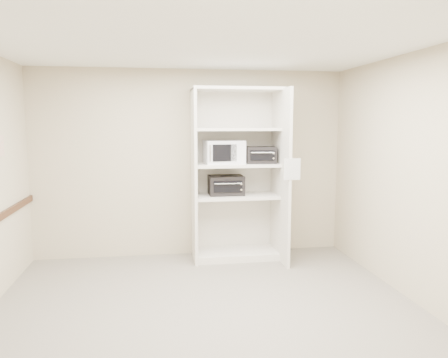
{
  "coord_description": "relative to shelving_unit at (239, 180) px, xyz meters",
  "views": [
    {
      "loc": [
        -0.5,
        -4.34,
        1.94
      ],
      "look_at": [
        0.38,
        1.25,
        1.21
      ],
      "focal_mm": 35.0,
      "sensor_mm": 36.0,
      "label": 1
    }
  ],
  "objects": [
    {
      "name": "paper_sign",
      "position": [
        0.58,
        -0.63,
        0.21
      ],
      "size": [
        0.21,
        0.01,
        0.27
      ],
      "primitive_type": "cube",
      "rotation": [
        0.0,
        0.0,
        0.02
      ],
      "color": "white",
      "rests_on": "shelving_unit"
    },
    {
      "name": "shelving_unit",
      "position": [
        0.0,
        0.0,
        0.0
      ],
      "size": [
        1.24,
        0.92,
        2.42
      ],
      "color": "silver",
      "rests_on": "floor"
    },
    {
      "name": "floor",
      "position": [
        -0.67,
        -1.7,
        -1.13
      ],
      "size": [
        4.5,
        4.0,
        0.01
      ],
      "primitive_type": "cube",
      "color": "slate",
      "rests_on": "ground"
    },
    {
      "name": "toaster_oven_upper",
      "position": [
        0.3,
        -0.03,
        0.36
      ],
      "size": [
        0.44,
        0.35,
        0.24
      ],
      "primitive_type": "cube",
      "rotation": [
        0.0,
        0.0,
        -0.11
      ],
      "color": "black",
      "rests_on": "shelving_unit"
    },
    {
      "name": "toaster_oven_lower",
      "position": [
        -0.19,
        0.04,
        -0.08
      ],
      "size": [
        0.49,
        0.37,
        0.27
      ],
      "primitive_type": "cube",
      "rotation": [
        0.0,
        0.0,
        -0.01
      ],
      "color": "black",
      "rests_on": "shelving_unit"
    },
    {
      "name": "wall_poster",
      "position": [
        -2.9,
        -0.75,
        0.55
      ],
      "size": [
        0.01,
        0.17,
        0.24
      ],
      "primitive_type": "cube",
      "color": "silver",
      "rests_on": "wall_left"
    },
    {
      "name": "microwave",
      "position": [
        -0.22,
        0.03,
        0.4
      ],
      "size": [
        0.56,
        0.44,
        0.32
      ],
      "primitive_type": "cube",
      "rotation": [
        0.0,
        0.0,
        0.06
      ],
      "color": "white",
      "rests_on": "shelving_unit"
    },
    {
      "name": "ceiling",
      "position": [
        -0.67,
        -1.7,
        1.57
      ],
      "size": [
        4.5,
        4.0,
        0.01
      ],
      "primitive_type": "cube",
      "color": "white"
    },
    {
      "name": "wall_right",
      "position": [
        1.58,
        -1.7,
        0.22
      ],
      "size": [
        0.02,
        4.0,
        2.7
      ],
      "primitive_type": "cube",
      "color": "#B7AC91",
      "rests_on": "ground"
    },
    {
      "name": "wall_front",
      "position": [
        -0.67,
        -3.7,
        0.22
      ],
      "size": [
        4.5,
        0.02,
        2.7
      ],
      "primitive_type": "cube",
      "color": "#B7AC91",
      "rests_on": "ground"
    },
    {
      "name": "wall_back",
      "position": [
        -0.67,
        0.3,
        0.22
      ],
      "size": [
        4.5,
        0.02,
        2.7
      ],
      "primitive_type": "cube",
      "color": "#B7AC91",
      "rests_on": "ground"
    }
  ]
}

